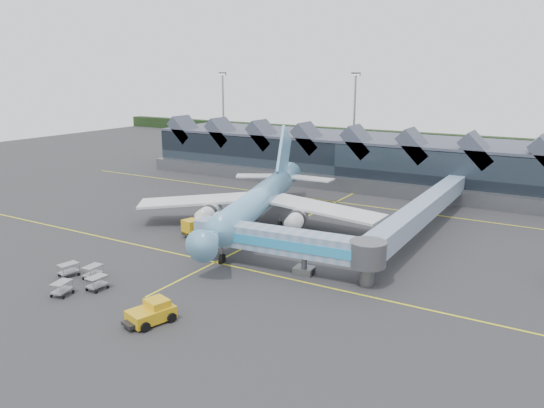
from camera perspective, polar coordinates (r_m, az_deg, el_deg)
The scene contains 10 objects.
ground at distance 71.64m, azimuth -2.28°, elevation -4.38°, with size 260.00×260.00×0.00m, color #2D2D30.
taxi_stripes at distance 79.81m, azimuth 1.64°, elevation -2.42°, with size 120.00×60.00×0.01m.
tree_line_far at distance 172.20m, azimuth 18.23°, elevation 6.48°, with size 260.00×4.00×4.00m, color black.
terminal at distance 113.86m, azimuth 8.65°, elevation 4.93°, with size 90.00×22.25×12.52m.
light_masts at distance 121.18m, azimuth 23.26°, elevation 8.13°, with size 132.40×42.56×22.45m.
main_airliner at distance 78.74m, azimuth -1.45°, elevation 0.46°, with size 36.57×42.96×14.05m.
jet_bridge at distance 60.87m, azimuth 2.62°, elevation -4.34°, with size 23.49×5.27×5.07m.
fuel_truck at distance 76.79m, azimuth -6.74°, elevation -1.94°, with size 4.08×8.57×2.87m.
pushback_tug at distance 51.38m, azimuth -12.84°, elevation -11.33°, with size 3.89×5.10×2.07m.
baggage_carts at distance 61.96m, azimuth -19.92°, elevation -7.43°, with size 7.45×7.18×1.49m.
Camera 1 is at (37.24, -56.85, 22.67)m, focal length 35.00 mm.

